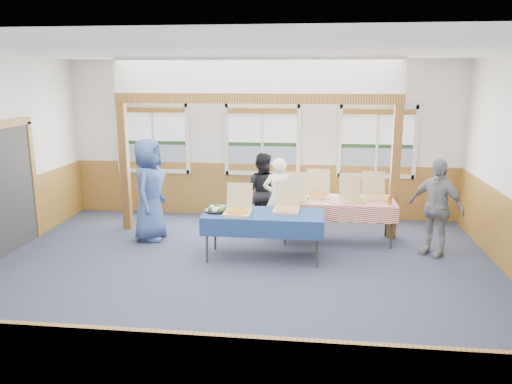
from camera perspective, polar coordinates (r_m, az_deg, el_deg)
floor at (r=7.32m, az=-2.19°, el=-10.09°), size 8.00×8.00×0.00m
ceiling at (r=6.73m, az=-2.44°, el=15.79°), size 8.00×8.00×0.00m
wall_back at (r=10.28m, az=0.75°, el=5.99°), size 8.00×0.00×8.00m
wall_front at (r=3.56m, az=-11.22°, el=-8.45°), size 8.00×0.00×8.00m
wainscot_back at (r=10.44m, az=0.72°, el=0.25°), size 7.98×0.05×1.10m
cased_opening at (r=9.25m, az=-26.34°, el=0.32°), size 0.06×1.30×2.10m
window_left at (r=10.71m, az=-11.68°, el=6.44°), size 1.56×0.10×1.46m
window_mid at (r=10.23m, az=0.73°, el=6.40°), size 1.56×0.10×1.46m
window_right at (r=10.25m, az=13.70°, el=6.04°), size 1.56×0.10×1.46m
post_left at (r=9.77m, az=-14.77°, el=2.80°), size 0.15×0.15×2.40m
post_right at (r=9.21m, az=15.60°, el=2.13°), size 0.15×0.15×2.40m
cross_beam at (r=9.01m, az=-0.04°, el=10.65°), size 5.15×0.18×0.18m
table_left at (r=7.95m, az=0.89°, el=-2.79°), size 2.03×1.21×0.76m
table_right at (r=8.92m, az=9.35°, el=-1.18°), size 2.12×1.27×0.76m
pizza_box_a at (r=7.87m, az=-2.09°, el=-2.05°), size 0.41×0.51×0.45m
pizza_box_b at (r=8.05m, az=3.50°, el=-1.71°), size 0.42×0.51×0.44m
pizza_box_c at (r=8.79m, az=4.52°, el=-0.44°), size 0.41×0.50×0.45m
pizza_box_d at (r=9.07m, az=7.12°, el=-0.08°), size 0.42×0.51×0.46m
pizza_box_e at (r=8.83m, az=10.96°, el=-0.60°), size 0.47×0.54×0.42m
pizza_box_f at (r=9.08m, az=13.42°, el=-0.32°), size 0.43×0.52×0.45m
veggie_tray at (r=8.04m, az=-4.44°, el=-2.02°), size 0.40×0.40×0.09m
drink_glass at (r=8.73m, az=15.03°, el=-0.91°), size 0.07×0.07×0.15m
woman_white at (r=8.99m, az=2.53°, el=-0.70°), size 0.59×0.44×1.47m
woman_black at (r=9.49m, az=0.65°, el=0.08°), size 0.83×0.71×1.48m
man_blue at (r=9.04m, az=-12.12°, el=0.26°), size 0.59×0.90×1.83m
person_grey at (r=8.61m, az=19.86°, el=-1.66°), size 0.97×0.90×1.60m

